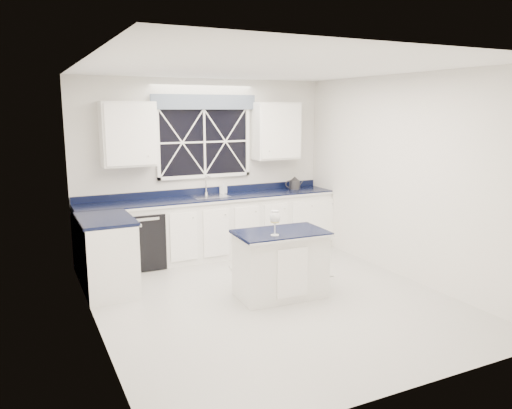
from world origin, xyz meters
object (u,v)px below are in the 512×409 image
island (280,264)px  wine_glass (275,218)px  soap_bottle (223,187)px  faucet (207,185)px  kettle (294,183)px  dishwasher (140,239)px

island → wine_glass: size_ratio=3.77×
soap_bottle → island: bearing=-93.5°
wine_glass → island: bearing=42.4°
faucet → kettle: faucet is taller
dishwasher → wine_glass: bearing=-61.9°
faucet → wine_glass: faucet is taller
faucet → wine_glass: bearing=-90.1°
kettle → wine_glass: bearing=-101.6°
dishwasher → faucet: 1.31m
wine_glass → soap_bottle: size_ratio=1.58×
wine_glass → faucet: bearing=89.9°
kettle → soap_bottle: size_ratio=1.50×
kettle → soap_bottle: 1.23m
dishwasher → island: size_ratio=0.74×
kettle → wine_glass: size_ratio=0.95×
kettle → faucet: bearing=-160.7°
faucet → soap_bottle: (0.28, 0.01, -0.07)m
kettle → wine_glass: 2.61m
dishwasher → faucet: size_ratio=2.72×
island → wine_glass: bearing=-135.1°
island → soap_bottle: soap_bottle is taller
island → kettle: 2.48m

